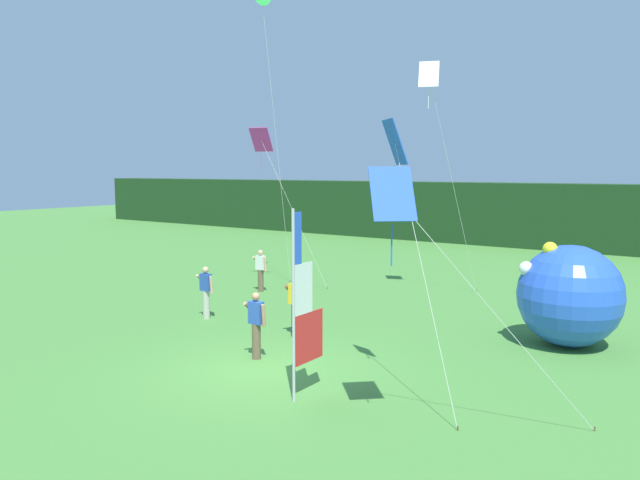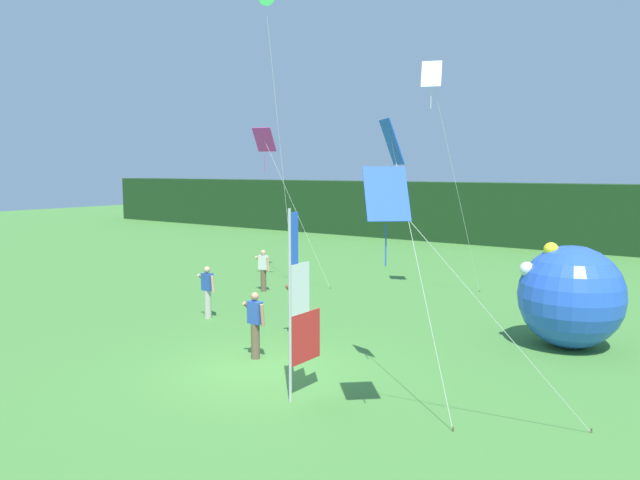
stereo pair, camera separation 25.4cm
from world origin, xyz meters
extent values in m
plane|color=#478438|center=(0.00, 0.00, 0.00)|extent=(120.00, 120.00, 0.00)
cube|color=#193819|center=(0.00, 26.80, 1.93)|extent=(80.00, 2.40, 3.85)
cylinder|color=#B7B7BC|center=(1.81, -1.11, 1.95)|extent=(0.06, 0.06, 3.91)
cube|color=red|center=(1.81, -0.60, 1.22)|extent=(0.02, 0.97, 1.04)
cube|color=white|center=(1.81, -0.78, 2.27)|extent=(0.02, 0.60, 1.04)
cube|color=blue|center=(1.81, -0.97, 3.31)|extent=(0.02, 0.23, 1.04)
cylinder|color=black|center=(-1.11, 2.77, 0.46)|extent=(0.22, 0.22, 0.92)
cube|color=yellow|center=(-1.11, 2.77, 1.21)|extent=(0.36, 0.20, 0.57)
sphere|color=brown|center=(-1.11, 2.77, 1.61)|extent=(0.20, 0.20, 0.20)
cylinder|color=brown|center=(-1.34, 2.83, 1.26)|extent=(0.09, 0.48, 0.42)
cylinder|color=brown|center=(-0.88, 2.77, 1.16)|extent=(0.09, 0.14, 0.56)
cylinder|color=#B7B2A3|center=(-4.65, 2.80, 0.44)|extent=(0.22, 0.22, 0.89)
cube|color=#284CA8|center=(-4.65, 2.80, 1.16)|extent=(0.36, 0.20, 0.54)
sphere|color=tan|center=(-4.65, 2.80, 1.55)|extent=(0.20, 0.20, 0.20)
cylinder|color=tan|center=(-4.88, 2.86, 1.20)|extent=(0.09, 0.48, 0.42)
cylinder|color=tan|center=(-4.42, 2.81, 1.11)|extent=(0.09, 0.14, 0.56)
cylinder|color=brown|center=(-6.04, 7.05, 0.43)|extent=(0.22, 0.22, 0.85)
cube|color=white|center=(-6.04, 7.05, 1.12)|extent=(0.36, 0.20, 0.54)
sphere|color=tan|center=(-6.04, 7.05, 1.51)|extent=(0.20, 0.20, 0.20)
cylinder|color=tan|center=(-6.27, 7.11, 1.16)|extent=(0.09, 0.48, 0.42)
cylinder|color=tan|center=(-5.81, 7.05, 1.07)|extent=(0.09, 0.14, 0.56)
cylinder|color=brown|center=(-0.65, 0.58, 0.44)|extent=(0.22, 0.22, 0.89)
cube|color=#284CA8|center=(-0.65, 0.58, 1.17)|extent=(0.36, 0.20, 0.56)
sphere|color=#A37556|center=(-0.65, 0.58, 1.57)|extent=(0.20, 0.20, 0.20)
cylinder|color=#A37556|center=(-0.88, 0.65, 1.22)|extent=(0.09, 0.48, 0.42)
cylinder|color=#A37556|center=(-0.42, 0.59, 1.12)|extent=(0.09, 0.14, 0.56)
sphere|color=blue|center=(5.38, 6.17, 1.35)|extent=(2.70, 2.70, 2.70)
sphere|color=#DB33A8|center=(4.84, 7.00, 2.27)|extent=(0.38, 0.38, 0.38)
sphere|color=yellow|center=(4.89, 5.92, 2.59)|extent=(0.38, 0.38, 0.38)
sphere|color=white|center=(4.39, 5.60, 2.07)|extent=(0.38, 0.38, 0.38)
cylinder|color=brown|center=(7.06, 0.88, 0.04)|extent=(0.03, 0.03, 0.08)
cylinder|color=silver|center=(5.65, -0.36, 2.13)|extent=(2.83, 2.50, 4.27)
cube|color=blue|center=(4.25, -1.60, 4.26)|extent=(0.89, 0.87, 0.88)
cylinder|color=blue|center=(4.25, -1.60, 3.41)|extent=(0.02, 0.02, 0.70)
cylinder|color=brown|center=(0.75, 11.82, 0.04)|extent=(0.03, 0.03, 0.08)
cylinder|color=silver|center=(0.26, 10.55, 3.97)|extent=(1.00, 2.55, 7.94)
cube|color=white|center=(-0.24, 9.28, 7.94)|extent=(0.76, 0.56, 0.91)
cylinder|color=white|center=(-0.24, 9.28, 7.11)|extent=(0.02, 0.02, 0.70)
cylinder|color=brown|center=(-4.25, 8.97, 0.04)|extent=(0.03, 0.03, 0.08)
cylinder|color=silver|center=(-5.53, 8.51, 2.92)|extent=(2.57, 0.93, 5.84)
cube|color=#DB33A8|center=(-6.81, 8.05, 5.83)|extent=(0.93, 0.84, 0.91)
cylinder|color=#DB33A8|center=(-6.81, 8.05, 4.94)|extent=(0.02, 0.02, 0.70)
cylinder|color=brown|center=(-6.36, 9.32, 0.04)|extent=(0.03, 0.03, 0.08)
cylinder|color=silver|center=(-6.46, 8.62, 5.56)|extent=(0.21, 1.42, 11.12)
cylinder|color=brown|center=(5.04, -0.50, 0.04)|extent=(0.03, 0.03, 0.08)
cylinder|color=silver|center=(4.11, -0.02, 2.60)|extent=(1.88, 0.97, 5.21)
cube|color=blue|center=(3.18, 0.45, 5.20)|extent=(0.74, 0.72, 0.90)
cylinder|color=blue|center=(3.18, 0.45, 4.38)|extent=(0.02, 0.02, 0.70)
camera|label=1|loc=(9.00, -10.46, 4.65)|focal=34.11mm
camera|label=2|loc=(9.20, -10.31, 4.65)|focal=34.11mm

